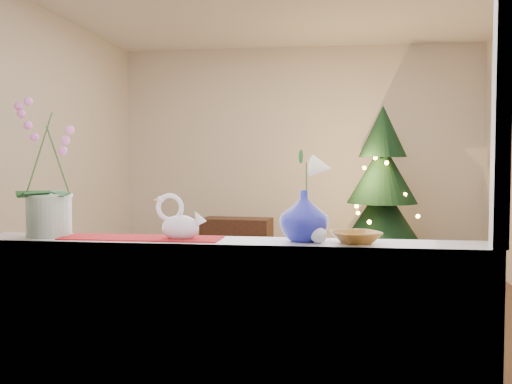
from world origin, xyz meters
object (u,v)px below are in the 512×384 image
at_px(side_table, 237,244).
at_px(amber_dish, 356,238).
at_px(swan, 180,218).
at_px(orchid_pot, 48,167).
at_px(blue_vase, 304,212).
at_px(xmas_tree, 382,190).
at_px(paperweight, 319,235).

bearing_deg(side_table, amber_dish, -68.71).
bearing_deg(swan, side_table, 110.03).
height_order(orchid_pot, side_table, orchid_pot).
xyz_separation_m(orchid_pot, blue_vase, (1.14, -0.01, -0.19)).
distance_m(blue_vase, amber_dish, 0.24).
distance_m(amber_dish, xmas_tree, 4.16).
xyz_separation_m(paperweight, xmas_tree, (0.59, 4.17, -0.01)).
xyz_separation_m(amber_dish, xmas_tree, (0.44, 4.14, 0.00)).
bearing_deg(orchid_pot, blue_vase, -0.26).
distance_m(xmas_tree, side_table, 1.78).
xyz_separation_m(swan, xmas_tree, (1.18, 4.14, -0.07)).
height_order(blue_vase, xmas_tree, xmas_tree).
distance_m(swan, paperweight, 0.60).
height_order(amber_dish, side_table, amber_dish).
bearing_deg(swan, orchid_pot, -169.27).
bearing_deg(swan, amber_dish, 13.33).
relative_size(swan, paperweight, 3.23).
distance_m(orchid_pot, blue_vase, 1.16).
xyz_separation_m(paperweight, side_table, (-1.07, 4.21, -0.66)).
height_order(swan, xmas_tree, xmas_tree).
bearing_deg(orchid_pot, side_table, 88.08).
bearing_deg(side_table, swan, -78.49).
height_order(blue_vase, paperweight, blue_vase).
bearing_deg(xmas_tree, swan, -105.94).
distance_m(paperweight, amber_dish, 0.16).
bearing_deg(side_table, blue_vase, -71.39).
bearing_deg(swan, xmas_tree, 87.58).
distance_m(orchid_pot, side_table, 4.25).
height_order(paperweight, amber_dish, paperweight).
relative_size(swan, xmas_tree, 0.12).
relative_size(swan, side_table, 0.28).
bearing_deg(blue_vase, xmas_tree, 80.97).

